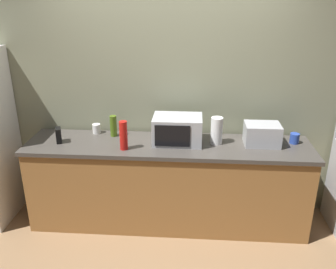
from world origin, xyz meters
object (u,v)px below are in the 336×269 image
bottle_hot_sauce (124,135)px  mug_white (97,129)px  paper_towel_roll (217,131)px  cordless_phone (59,135)px  toaster_oven (262,134)px  mug_blue (294,138)px  microwave (177,130)px  bottle_olive_oil (113,126)px

bottle_hot_sauce → mug_white: bottle_hot_sauce is taller
paper_towel_roll → cordless_phone: paper_towel_roll is taller
toaster_oven → mug_blue: size_ratio=3.37×
microwave → bottle_olive_oil: bearing=169.6°
microwave → toaster_oven: size_ratio=1.41×
bottle_olive_oil → mug_blue: 1.83m
microwave → cordless_phone: (-1.18, -0.09, -0.06)m
mug_blue → bottle_olive_oil: bearing=178.2°
toaster_oven → mug_blue: (0.33, 0.05, -0.05)m
cordless_phone → mug_white: (0.31, 0.28, -0.03)m
paper_towel_roll → mug_white: bearing=171.5°
bottle_hot_sauce → mug_white: size_ratio=2.83×
toaster_oven → cordless_phone: (-2.01, -0.10, -0.03)m
microwave → mug_blue: microwave is taller
toaster_oven → bottle_olive_oil: 1.50m
mug_blue → microwave: bearing=-176.8°
microwave → paper_towel_roll: (0.39, 0.00, 0.00)m
mug_white → bottle_hot_sauce: bearing=-46.9°
microwave → mug_white: 0.89m
bottle_hot_sauce → mug_blue: bearing=9.2°
toaster_oven → bottle_olive_oil: (-1.50, 0.11, 0.01)m
microwave → paper_towel_roll: size_ratio=1.78×
microwave → mug_blue: bearing=3.2°
mug_white → bottle_olive_oil: bearing=-18.5°
microwave → bottle_hot_sauce: 0.54m
mug_blue → cordless_phone: bearing=-176.3°
toaster_oven → mug_blue: bearing=9.0°
cordless_phone → bottle_hot_sauce: 0.69m
microwave → mug_white: bearing=167.7°
paper_towel_roll → mug_blue: size_ratio=2.67×
microwave → bottle_hot_sauce: size_ratio=1.70×
toaster_oven → mug_white: size_ratio=3.41×
paper_towel_roll → bottle_hot_sauce: 0.91m
paper_towel_roll → bottle_olive_oil: (-1.06, 0.12, -0.02)m
microwave → bottle_hot_sauce: (-0.50, -0.21, 0.01)m
paper_towel_roll → bottle_olive_oil: size_ratio=1.22×
toaster_oven → mug_white: bearing=174.0°
bottle_hot_sauce → mug_blue: 1.69m
bottle_olive_oil → mug_white: 0.22m
paper_towel_roll → mug_blue: (0.78, 0.06, -0.08)m
bottle_hot_sauce → paper_towel_roll: bearing=13.2°
bottle_olive_oil → mug_white: bottle_olive_oil is taller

